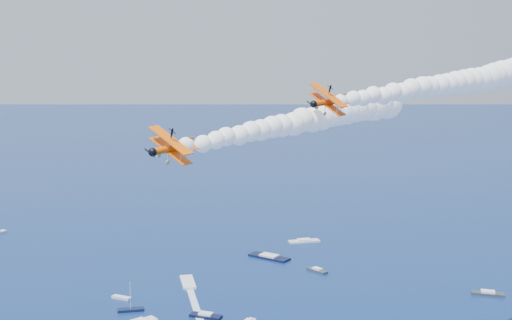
{
  "coord_description": "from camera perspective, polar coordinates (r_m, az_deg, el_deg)",
  "views": [
    {
      "loc": [
        9.6,
        -80.13,
        68.44
      ],
      "look_at": [
        12.56,
        27.53,
        51.99
      ],
      "focal_mm": 46.83,
      "sensor_mm": 36.0,
      "label": 1
    }
  ],
  "objects": [
    {
      "name": "biplane_trail",
      "position": [
        101.07,
        -7.18,
        1.0
      ],
      "size": [
        12.93,
        13.25,
        9.07
      ],
      "primitive_type": null,
      "rotation": [
        -0.39,
        0.07,
        3.88
      ],
      "color": "#F15905"
    },
    {
      "name": "biplane_lead",
      "position": [
        116.95,
        6.22,
        4.95
      ],
      "size": [
        12.05,
        12.8,
        9.03
      ],
      "primitive_type": null,
      "rotation": [
        -0.44,
        0.07,
        3.73
      ],
      "color": "#E44C04"
    },
    {
      "name": "boat_wakes",
      "position": [
        202.3,
        13.87,
        -11.34
      ],
      "size": [
        137.6,
        57.88,
        0.04
      ],
      "color": "white",
      "rests_on": "ground"
    },
    {
      "name": "smoke_trail_lead",
      "position": [
        137.8,
        15.34,
        6.17
      ],
      "size": [
        60.64,
        56.78,
        10.63
      ],
      "primitive_type": null,
      "rotation": [
        0.0,
        0.0,
        3.73
      ],
      "color": "white"
    },
    {
      "name": "smoke_trail_trail",
      "position": [
        120.25,
        3.97,
        3.33
      ],
      "size": [
        60.8,
        60.55,
        10.63
      ],
      "primitive_type": null,
      "rotation": [
        0.0,
        0.0,
        3.88
      ],
      "color": "white"
    },
    {
      "name": "spectator_boats",
      "position": [
        193.77,
        -5.58,
        -11.93
      ],
      "size": [
        235.56,
        164.1,
        0.7
      ],
      "color": "silver",
      "rests_on": "ground"
    }
  ]
}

